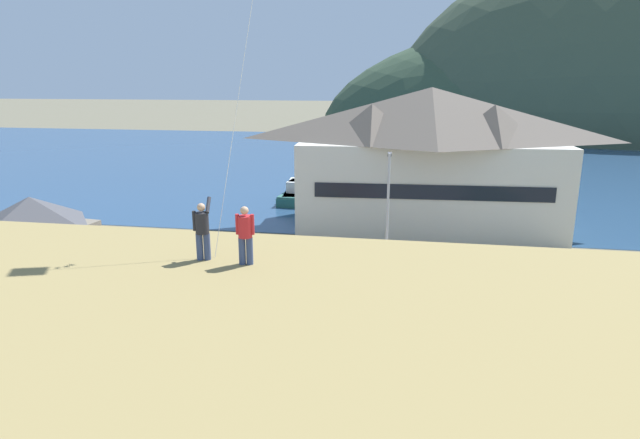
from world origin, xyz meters
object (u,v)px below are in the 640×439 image
moored_boat_wharfside (299,192)px  parked_car_back_row_left (574,288)px  parking_light_pole (388,205)px  person_companion (245,233)px  parked_car_front_row_silver (303,329)px  parked_car_mid_row_far (307,272)px  parked_car_mid_row_near (459,287)px  parked_car_corner_spot (130,296)px  harbor_lodge (429,155)px  wharf_dock (338,193)px  storage_shed_near_lot (34,236)px  parked_car_front_row_red (496,334)px  parked_car_front_row_end (621,344)px  moored_boat_outer_mooring (367,195)px  parked_car_mid_row_center (184,264)px  person_kite_flyer (202,229)px  moored_boat_inner_slip (299,194)px

moored_boat_wharfside → parked_car_back_row_left: (20.30, -23.98, 0.34)m
parking_light_pole → person_companion: bearing=-100.3°
parked_car_front_row_silver → person_companion: bearing=-91.2°
parked_car_mid_row_far → parked_car_mid_row_near: (8.66, -0.94, 0.00)m
parked_car_corner_spot → parking_light_pole: (12.83, 8.88, 3.36)m
harbor_lodge → person_companion: size_ratio=12.77×
harbor_lodge → parked_car_mid_row_far: harbor_lodge is taller
wharf_dock → parked_car_mid_row_near: bearing=-69.0°
parked_car_corner_spot → person_companion: bearing=-45.1°
parked_car_corner_spot → harbor_lodge: bearing=52.1°
harbor_lodge → wharf_dock: 15.65m
storage_shed_near_lot → parked_car_front_row_silver: bearing=-19.3°
parked_car_front_row_red → parked_car_front_row_end: (5.16, -0.03, 0.00)m
moored_boat_outer_mooring → parked_car_mid_row_far: moored_boat_outer_mooring is taller
harbor_lodge → parking_light_pole: harbor_lodge is taller
parked_car_front_row_red → parked_car_mid_row_center: (-17.50, 6.51, 0.00)m
moored_boat_wharfside → parked_car_corner_spot: moored_boat_wharfside is taller
moored_boat_wharfside → parking_light_pole: parking_light_pole is taller
parked_car_mid_row_center → parked_car_back_row_left: 22.50m
moored_boat_outer_mooring → parked_car_mid_row_center: moored_boat_outer_mooring is taller
storage_shed_near_lot → wharf_dock: 31.21m
parked_car_front_row_red → person_kite_flyer: (-10.08, -8.17, 6.63)m
moored_boat_inner_slip → parked_car_mid_row_near: (14.03, -24.22, 0.34)m
parking_light_pole → parked_car_front_row_red: bearing=-62.0°
storage_shed_near_lot → person_companion: size_ratio=3.87×
parked_car_mid_row_near → parked_car_corner_spot: bearing=-166.0°
parked_car_mid_row_center → parked_car_mid_row_near: size_ratio=1.01×
wharf_dock → parked_car_corner_spot: parked_car_corner_spot is taller
moored_boat_wharfside → parked_car_mid_row_near: 28.68m
storage_shed_near_lot → parking_light_pole: parking_light_pole is taller
moored_boat_outer_mooring → parking_light_pole: bearing=-81.9°
moored_boat_inner_slip → wharf_dock: bearing=39.3°
moored_boat_wharfside → parked_car_mid_row_far: bearing=-77.1°
wharf_dock → person_companion: person_companion is taller
wharf_dock → parked_car_mid_row_near: parked_car_mid_row_near is taller
moored_boat_wharfside → person_companion: person_companion is taller
storage_shed_near_lot → moored_boat_outer_mooring: size_ratio=1.01×
parked_car_front_row_end → parked_car_corner_spot: bearing=177.0°
parked_car_back_row_left → parked_car_mid_row_far: bearing=-179.9°
harbor_lodge → person_companion: bearing=-101.6°
parked_car_corner_spot → parking_light_pole: bearing=34.7°
parked_car_mid_row_far → moored_boat_inner_slip: bearing=103.0°
harbor_lodge → moored_boat_inner_slip: 16.10m
moored_boat_wharfside → person_companion: 39.89m
parked_car_mid_row_near → parked_car_back_row_left: same height
parked_car_back_row_left → person_companion: bearing=-132.9°
parked_car_back_row_left → parked_car_front_row_red: bearing=-128.0°
harbor_lodge → storage_shed_near_lot: harbor_lodge is taller
parked_car_corner_spot → parked_car_front_row_silver: 9.88m
parking_light_pole → parked_car_back_row_left: bearing=-19.5°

